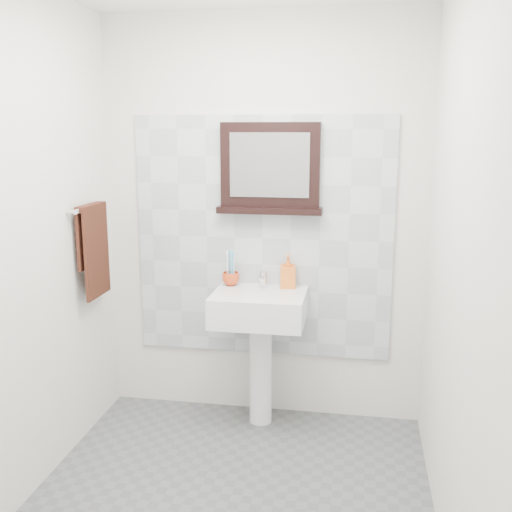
{
  "coord_description": "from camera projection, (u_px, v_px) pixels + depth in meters",
  "views": [
    {
      "loc": [
        0.59,
        -2.53,
        1.81
      ],
      "look_at": [
        0.05,
        0.55,
        1.15
      ],
      "focal_mm": 42.0,
      "sensor_mm": 36.0,
      "label": 1
    }
  ],
  "objects": [
    {
      "name": "floor",
      "position": [
        226.0,
        509.0,
        2.92
      ],
      "size": [
        2.0,
        2.2,
        0.01
      ],
      "primitive_type": "cube",
      "color": "#595C5F",
      "rests_on": "ground"
    },
    {
      "name": "back_wall",
      "position": [
        263.0,
        222.0,
        3.72
      ],
      "size": [
        2.0,
        0.01,
        2.5
      ],
      "primitive_type": "cube",
      "color": "silver",
      "rests_on": "ground"
    },
    {
      "name": "front_wall",
      "position": [
        130.0,
        345.0,
        1.6
      ],
      "size": [
        2.0,
        0.01,
        2.5
      ],
      "primitive_type": "cube",
      "color": "silver",
      "rests_on": "ground"
    },
    {
      "name": "left_wall",
      "position": [
        17.0,
        251.0,
        2.82
      ],
      "size": [
        0.01,
        2.2,
        2.5
      ],
      "primitive_type": "cube",
      "color": "silver",
      "rests_on": "ground"
    },
    {
      "name": "right_wall",
      "position": [
        457.0,
        268.0,
        2.49
      ],
      "size": [
        0.01,
        2.2,
        2.5
      ],
      "primitive_type": "cube",
      "color": "silver",
      "rests_on": "ground"
    },
    {
      "name": "splashback",
      "position": [
        263.0,
        238.0,
        3.72
      ],
      "size": [
        1.6,
        0.02,
        1.5
      ],
      "primitive_type": "cube",
      "color": "silver",
      "rests_on": "back_wall"
    },
    {
      "name": "pedestal_sink",
      "position": [
        260.0,
        321.0,
        3.61
      ],
      "size": [
        0.55,
        0.44,
        0.96
      ],
      "color": "white",
      "rests_on": "ground"
    },
    {
      "name": "toothbrush_cup",
      "position": [
        231.0,
        279.0,
        3.72
      ],
      "size": [
        0.11,
        0.11,
        0.08
      ],
      "primitive_type": "imported",
      "rotation": [
        0.0,
        0.0,
        -0.09
      ],
      "color": "red",
      "rests_on": "pedestal_sink"
    },
    {
      "name": "toothbrushes",
      "position": [
        231.0,
        266.0,
        3.71
      ],
      "size": [
        0.05,
        0.04,
        0.21
      ],
      "color": "white",
      "rests_on": "toothbrush_cup"
    },
    {
      "name": "soap_dispenser",
      "position": [
        288.0,
        271.0,
        3.66
      ],
      "size": [
        0.1,
        0.11,
        0.2
      ],
      "primitive_type": "imported",
      "rotation": [
        0.0,
        0.0,
        0.16
      ],
      "color": "#F64B1D",
      "rests_on": "pedestal_sink"
    },
    {
      "name": "framed_mirror",
      "position": [
        270.0,
        171.0,
        3.6
      ],
      "size": [
        0.64,
        0.11,
        0.54
      ],
      "color": "black",
      "rests_on": "back_wall"
    },
    {
      "name": "towel_bar",
      "position": [
        90.0,
        208.0,
        3.46
      ],
      "size": [
        0.07,
        0.4,
        0.03
      ],
      "color": "silver",
      "rests_on": "left_wall"
    },
    {
      "name": "hand_towel",
      "position": [
        93.0,
        243.0,
        3.51
      ],
      "size": [
        0.06,
        0.3,
        0.55
      ],
      "color": "#33160E",
      "rests_on": "towel_bar"
    }
  ]
}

